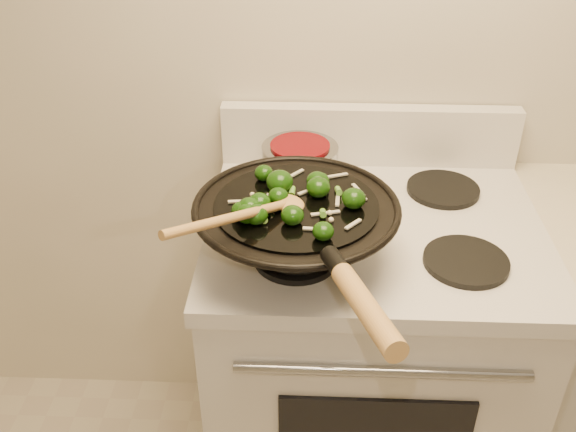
{
  "coord_description": "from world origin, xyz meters",
  "views": [
    {
      "loc": [
        -0.29,
        -0.08,
        1.74
      ],
      "look_at": [
        -0.33,
        1.01,
        1.03
      ],
      "focal_mm": 40.0,
      "sensor_mm": 36.0,
      "label": 1
    }
  ],
  "objects": [
    {
      "name": "stirfry",
      "position": [
        -0.34,
        1.01,
        1.08
      ],
      "size": [
        0.28,
        0.28,
        0.05
      ],
      "color": "#123608",
      "rests_on": "wok"
    },
    {
      "name": "wok",
      "position": [
        -0.32,
        1.01,
        1.0
      ],
      "size": [
        0.42,
        0.69,
        0.2
      ],
      "color": "black",
      "rests_on": "stove"
    },
    {
      "name": "saucepan",
      "position": [
        -0.32,
        1.32,
        0.99
      ],
      "size": [
        0.19,
        0.3,
        0.11
      ],
      "color": "gray",
      "rests_on": "stove"
    },
    {
      "name": "wooden_spoon",
      "position": [
        -0.39,
        0.94,
        1.09
      ],
      "size": [
        0.26,
        0.28,
        0.09
      ],
      "color": "#B88848",
      "rests_on": "wok"
    },
    {
      "name": "stove",
      "position": [
        -0.14,
        1.17,
        0.47
      ],
      "size": [
        0.78,
        0.67,
        1.08
      ],
      "color": "silver",
      "rests_on": "ground"
    }
  ]
}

